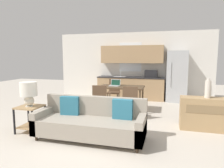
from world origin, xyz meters
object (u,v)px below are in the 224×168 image
Objects in this scene: vase at (208,89)px; dining_chair_near_left at (100,99)px; dining_table at (121,89)px; dining_chair_near_right at (131,101)px; refrigerator at (177,76)px; dining_chair_far_left at (114,90)px; side_table at (30,114)px; laptop at (115,84)px; couch at (91,122)px; credenza at (206,114)px; table_lamp at (29,91)px.

vase is 0.49× the size of dining_chair_near_left.
dining_chair_near_right is (0.45, -0.81, -0.20)m from dining_table.
vase is at bearing -79.93° from refrigerator.
dining_chair_far_left is 1.57m from dining_chair_near_left.
dining_chair_far_left is (1.10, 3.16, 0.10)m from side_table.
laptop is (0.23, -0.74, 0.32)m from dining_chair_far_left.
refrigerator is 2.46m from dining_chair_far_left.
dining_chair_near_left is at bearing 101.80° from couch.
laptop is (1.33, 2.41, 0.42)m from side_table.
refrigerator is at bearing 52.12° from side_table.
dining_chair_near_right is at bearing -115.66° from refrigerator.
dining_chair_far_left is at bearing 143.89° from credenza.
table_lamp is at bearing 37.13° from dining_chair_near_right.
table_lamp is 1.56× the size of laptop.
refrigerator is at bearing -116.98° from dining_chair_near_right.
couch is 2.48× the size of dining_chair_near_right.
credenza is (2.37, 1.16, 0.04)m from couch.
vase is 2.78m from laptop.
couch is at bearing -154.23° from vase.
dining_chair_near_right reaches higher than credenza.
side_table is (-1.55, -2.36, -0.30)m from dining_table.
couch is 1.96× the size of credenza.
couch is at bearing -92.65° from dining_table.
table_lamp reaches higher than couch.
dining_chair_near_right is at bearing -45.82° from laptop.
vase is 1.27× the size of laptop.
table_lamp is at bearing 47.55° from dining_chair_near_left.
laptop reaches higher than couch.
table_lamp is at bearing -122.73° from dining_table.
dining_chair_near_right is at bearing 168.60° from credenza.
dining_chair_far_left is 2.59× the size of laptop.
dining_chair_far_left is at bearing -154.20° from refrigerator.
dining_chair_far_left is (-2.71, 1.98, 0.12)m from credenza.
dining_chair_near_left reaches higher than dining_table.
vase is at bearing 25.77° from couch.
dining_chair_near_right is (-1.82, 0.38, -0.46)m from vase.
table_lamp is (-3.26, -4.24, -0.04)m from refrigerator.
couch is 1.60m from dining_chair_near_left.
side_table is 1.69× the size of laptop.
table_lamp is 2.00m from dining_chair_near_left.
credenza is 0.58m from vase.
dining_table is 0.62× the size of couch.
couch is at bearing -154.00° from credenza.
dining_table is 1.55× the size of dining_chair_near_left.
couch is 2.71m from vase.
laptop is (-1.94, -1.80, -0.14)m from refrigerator.
credenza is at bearing 163.29° from dining_chair_near_left.
couch is 2.44m from laptop.
dining_chair_near_left is (-2.70, 0.41, 0.12)m from credenza.
refrigerator is at bearing 52.41° from table_lamp.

